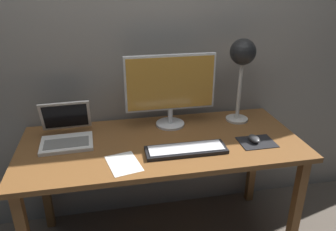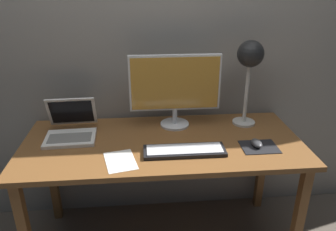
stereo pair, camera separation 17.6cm
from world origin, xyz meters
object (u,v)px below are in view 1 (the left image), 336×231
monitor (170,86)px  desk_lamp (242,59)px  keyboard_main (186,150)px  mouse (254,139)px  laptop (66,130)px

monitor → desk_lamp: desk_lamp is taller
keyboard_main → mouse: mouse is taller
laptop → monitor: bearing=6.7°
monitor → mouse: size_ratio=5.75×
monitor → keyboard_main: monitor is taller
monitor → mouse: bearing=-36.5°
keyboard_main → desk_lamp: (0.43, 0.34, 0.40)m
desk_lamp → monitor: bearing=178.7°
laptop → mouse: 1.08m
keyboard_main → laptop: laptop is taller
monitor → laptop: 0.66m
monitor → keyboard_main: (0.02, -0.35, -0.25)m
monitor → desk_lamp: 0.47m
desk_lamp → mouse: desk_lamp is taller
mouse → monitor: bearing=143.5°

